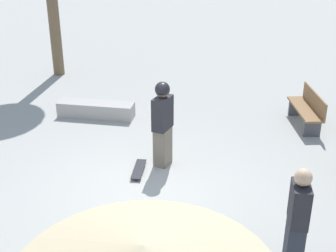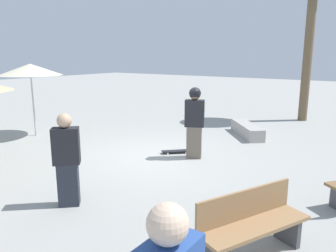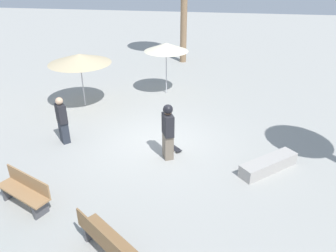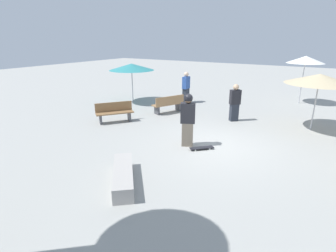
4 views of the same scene
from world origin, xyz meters
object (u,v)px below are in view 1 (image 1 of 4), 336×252
object	(u,v)px
skateboard	(139,169)
concrete_ledge	(96,110)
bystander_watching	(297,220)
skater_main	(163,121)
bench_far	(307,109)

from	to	relation	value
skateboard	concrete_ledge	world-z (taller)	concrete_ledge
skateboard	bystander_watching	size ratio (longest dim) A/B	0.44
skater_main	bench_far	xyz separation A→B (m)	(-3.94, 0.69, -0.55)
skater_main	bystander_watching	xyz separation A→B (m)	(0.43, 3.59, -0.16)
skater_main	bystander_watching	size ratio (longest dim) A/B	1.10
concrete_ledge	skater_main	bearing A→B (deg)	85.55
skater_main	bench_far	size ratio (longest dim) A/B	1.17
bystander_watching	skateboard	bearing A→B (deg)	48.77
concrete_ledge	bystander_watching	distance (m)	6.67
bystander_watching	skater_main	bearing A→B (deg)	39.69
skateboard	bystander_watching	xyz separation A→B (m)	(-0.15, 3.65, 0.76)
skater_main	concrete_ledge	bearing A→B (deg)	-119.53
bench_far	skateboard	bearing A→B (deg)	117.66
concrete_ledge	bench_far	size ratio (longest dim) A/B	1.16
bench_far	bystander_watching	xyz separation A→B (m)	(4.37, 2.90, 0.39)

